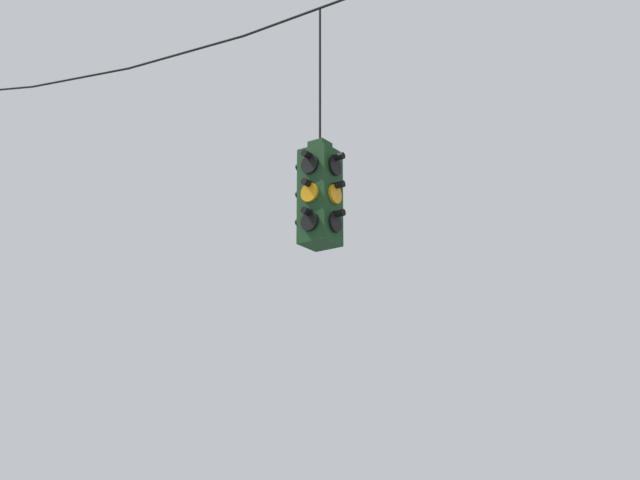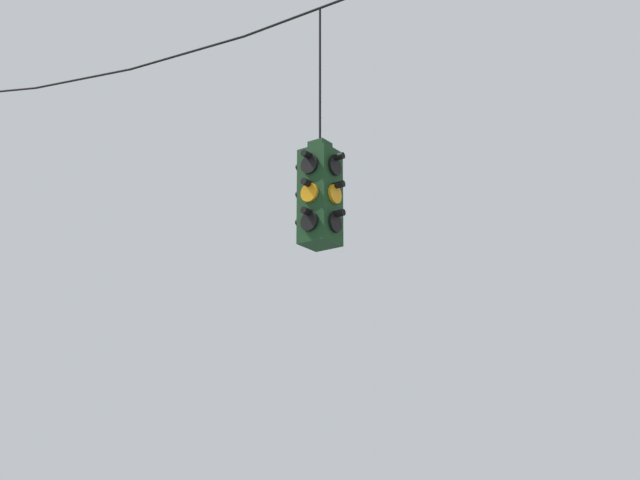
# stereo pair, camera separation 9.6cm
# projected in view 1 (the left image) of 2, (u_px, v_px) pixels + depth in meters

# --- Properties ---
(traffic_light_over_intersection) EXTENTS (0.58, 0.58, 2.69)m
(traffic_light_over_intersection) POSITION_uv_depth(u_px,v_px,m) (320.00, 195.00, 9.97)
(traffic_light_over_intersection) COLOR #143819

